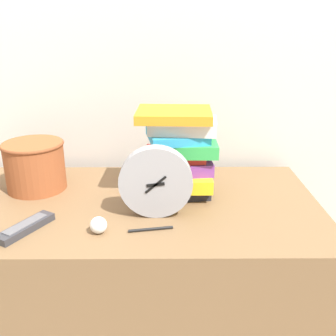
% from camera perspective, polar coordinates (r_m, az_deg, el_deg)
% --- Properties ---
extents(wall_back, '(6.00, 0.04, 2.40)m').
position_cam_1_polar(wall_back, '(1.51, -5.65, 16.34)').
color(wall_back, beige).
rests_on(wall_back, ground_plane).
extents(desk, '(1.23, 0.63, 0.77)m').
position_cam_1_polar(desk, '(1.46, -5.84, -18.77)').
color(desk, brown).
rests_on(desk, ground_plane).
extents(desk_clock, '(0.21, 0.04, 0.21)m').
position_cam_1_polar(desk_clock, '(1.12, -1.79, -2.06)').
color(desk_clock, '#99999E').
rests_on(desk_clock, desk).
extents(book_stack, '(0.26, 0.22, 0.28)m').
position_cam_1_polar(book_stack, '(1.26, 1.59, 2.32)').
color(book_stack, '#232328').
rests_on(book_stack, desk).
extents(basket, '(0.20, 0.20, 0.16)m').
position_cam_1_polar(basket, '(1.38, -18.76, 0.52)').
color(basket, '#994C28').
rests_on(basket, desk).
extents(tv_remote, '(0.13, 0.17, 0.02)m').
position_cam_1_polar(tv_remote, '(1.15, -19.96, -8.08)').
color(tv_remote, '#333338').
rests_on(tv_remote, desk).
extents(crumpled_paper_ball, '(0.05, 0.05, 0.05)m').
position_cam_1_polar(crumpled_paper_ball, '(1.08, -10.06, -8.16)').
color(crumpled_paper_ball, white).
rests_on(crumpled_paper_ball, desk).
extents(pen, '(0.12, 0.03, 0.01)m').
position_cam_1_polar(pen, '(1.09, -2.53, -8.85)').
color(pen, black).
rests_on(pen, desk).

